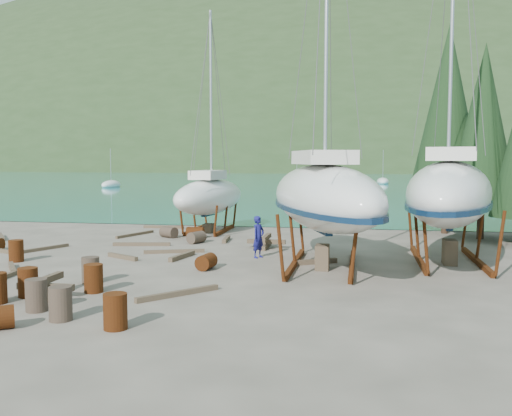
% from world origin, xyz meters
% --- Properties ---
extents(ground, '(600.00, 600.00, 0.00)m').
position_xyz_m(ground, '(0.00, 0.00, 0.00)').
color(ground, '#565044').
rests_on(ground, ground).
extents(bay_water, '(700.00, 700.00, 0.00)m').
position_xyz_m(bay_water, '(0.00, 315.00, 0.01)').
color(bay_water, '#1B7787').
rests_on(bay_water, ground).
extents(far_hill, '(800.00, 360.00, 110.00)m').
position_xyz_m(far_hill, '(0.00, 320.00, 0.00)').
color(far_hill, '#26371B').
rests_on(far_hill, ground).
extents(far_house_left, '(6.60, 5.60, 5.60)m').
position_xyz_m(far_house_left, '(-60.00, 190.00, 2.92)').
color(far_house_left, beige).
rests_on(far_house_left, ground).
extents(far_house_center, '(6.60, 5.60, 5.60)m').
position_xyz_m(far_house_center, '(-20.00, 190.00, 2.92)').
color(far_house_center, beige).
rests_on(far_house_center, ground).
extents(far_house_right, '(6.60, 5.60, 5.60)m').
position_xyz_m(far_house_right, '(30.00, 190.00, 2.92)').
color(far_house_right, beige).
rests_on(far_house_right, ground).
extents(cypress_near_right, '(3.60, 3.60, 10.00)m').
position_xyz_m(cypress_near_right, '(12.50, 12.00, 5.79)').
color(cypress_near_right, black).
rests_on(cypress_near_right, ground).
extents(cypress_back_left, '(4.14, 4.14, 11.50)m').
position_xyz_m(cypress_back_left, '(11.00, 14.00, 6.66)').
color(cypress_back_left, black).
rests_on(cypress_back_left, ground).
extents(moored_boat_left, '(2.00, 5.00, 6.05)m').
position_xyz_m(moored_boat_left, '(-30.00, 60.00, 0.39)').
color(moored_boat_left, silver).
rests_on(moored_boat_left, ground).
extents(moored_boat_mid, '(2.00, 5.00, 6.05)m').
position_xyz_m(moored_boat_mid, '(10.00, 80.00, 0.39)').
color(moored_boat_mid, silver).
rests_on(moored_boat_mid, ground).
extents(moored_boat_far, '(2.00, 5.00, 6.05)m').
position_xyz_m(moored_boat_far, '(-8.00, 110.00, 0.39)').
color(moored_boat_far, silver).
rests_on(moored_boat_far, ground).
extents(large_sailboat_near, '(6.37, 11.16, 16.89)m').
position_xyz_m(large_sailboat_near, '(5.01, 2.74, 2.72)').
color(large_sailboat_near, silver).
rests_on(large_sailboat_near, ground).
extents(large_sailboat_far, '(5.12, 11.28, 17.22)m').
position_xyz_m(large_sailboat_far, '(9.84, 4.65, 2.81)').
color(large_sailboat_far, silver).
rests_on(large_sailboat_far, ground).
extents(small_sailboat_shore, '(3.57, 8.05, 12.42)m').
position_xyz_m(small_sailboat_shore, '(-2.05, 12.33, 2.04)').
color(small_sailboat_shore, silver).
rests_on(small_sailboat_shore, ground).
extents(worker, '(0.67, 0.76, 1.76)m').
position_xyz_m(worker, '(2.21, 4.32, 0.88)').
color(worker, navy).
rests_on(worker, ground).
extents(drum_4, '(0.91, 0.63, 0.58)m').
position_xyz_m(drum_4, '(-2.13, 9.66, 0.29)').
color(drum_4, '#5F3410').
rests_on(drum_4, ground).
extents(drum_5, '(0.58, 0.58, 0.88)m').
position_xyz_m(drum_5, '(-2.40, -1.55, 0.44)').
color(drum_5, '#2D2823').
rests_on(drum_5, ground).
extents(drum_6, '(0.68, 0.94, 0.58)m').
position_xyz_m(drum_6, '(0.74, 1.46, 0.29)').
color(drum_6, '#5F3410').
rests_on(drum_6, ground).
extents(drum_7, '(0.58, 0.58, 0.88)m').
position_xyz_m(drum_7, '(0.59, -6.24, 0.44)').
color(drum_7, '#5F3410').
rests_on(drum_7, ground).
extents(drum_8, '(0.58, 0.58, 0.88)m').
position_xyz_m(drum_8, '(-7.22, 1.63, 0.44)').
color(drum_8, '#5F3410').
rests_on(drum_8, ground).
extents(drum_9, '(1.05, 0.93, 0.58)m').
position_xyz_m(drum_9, '(-3.53, 9.53, 0.29)').
color(drum_9, '#2D2823').
rests_on(drum_9, ground).
extents(drum_11, '(0.88, 1.04, 0.58)m').
position_xyz_m(drum_11, '(-1.53, 7.84, 0.29)').
color(drum_11, '#2D2823').
rests_on(drum_11, ground).
extents(drum_13, '(0.58, 0.58, 0.88)m').
position_xyz_m(drum_13, '(-3.37, -3.64, 0.44)').
color(drum_13, '#5F3410').
rests_on(drum_13, ground).
extents(drum_14, '(0.58, 0.58, 0.88)m').
position_xyz_m(drum_14, '(-1.70, -2.75, 0.44)').
color(drum_14, '#5F3410').
rests_on(drum_14, ground).
extents(drum_16, '(0.58, 0.58, 0.88)m').
position_xyz_m(drum_16, '(-2.21, -5.08, 0.44)').
color(drum_16, '#2D2823').
rests_on(drum_16, ground).
extents(drum_17, '(0.58, 0.58, 0.88)m').
position_xyz_m(drum_17, '(-1.10, -5.79, 0.44)').
color(drum_17, '#2D2823').
rests_on(drum_17, ground).
extents(timber_0, '(1.06, 2.84, 0.14)m').
position_xyz_m(timber_0, '(-5.59, 9.96, 0.07)').
color(timber_0, brown).
rests_on(timber_0, ground).
extents(timber_1, '(1.71, 1.11, 0.19)m').
position_xyz_m(timber_1, '(4.66, 3.30, 0.10)').
color(timber_1, brown).
rests_on(timber_1, ground).
extents(timber_2, '(1.57, 1.92, 0.19)m').
position_xyz_m(timber_2, '(-12.01, 7.60, 0.09)').
color(timber_2, brown).
rests_on(timber_2, ground).
extents(timber_3, '(0.39, 2.88, 0.15)m').
position_xyz_m(timber_3, '(-5.68, -1.20, 0.07)').
color(timber_3, brown).
rests_on(timber_3, ground).
extents(timber_4, '(1.69, 1.08, 0.17)m').
position_xyz_m(timber_4, '(-3.29, 3.05, 0.09)').
color(timber_4, brown).
rests_on(timber_4, ground).
extents(timber_5, '(1.97, 2.26, 0.16)m').
position_xyz_m(timber_5, '(1.02, -2.74, 0.08)').
color(timber_5, brown).
rests_on(timber_5, ground).
extents(timber_6, '(0.35, 1.71, 0.19)m').
position_xyz_m(timber_6, '(-0.25, 8.81, 0.10)').
color(timber_6, brown).
rests_on(timber_6, ground).
extents(timber_8, '(0.54, 1.99, 0.19)m').
position_xyz_m(timber_8, '(-0.89, 3.57, 0.09)').
color(timber_8, brown).
rests_on(timber_8, ground).
extents(timber_9, '(2.48, 0.25, 0.15)m').
position_xyz_m(timber_9, '(-5.21, 13.42, 0.08)').
color(timber_9, brown).
rests_on(timber_9, ground).
extents(timber_10, '(2.71, 0.67, 0.16)m').
position_xyz_m(timber_10, '(-3.85, 6.54, 0.08)').
color(timber_10, brown).
rests_on(timber_10, ground).
extents(timber_11, '(2.55, 1.03, 0.15)m').
position_xyz_m(timber_11, '(-1.65, 4.82, 0.08)').
color(timber_11, brown).
rests_on(timber_11, ground).
extents(timber_12, '(1.30, 1.66, 0.17)m').
position_xyz_m(timber_12, '(-6.34, 0.02, 0.08)').
color(timber_12, brown).
rests_on(timber_12, ground).
extents(timber_15, '(1.08, 2.35, 0.15)m').
position_xyz_m(timber_15, '(-7.69, 4.59, 0.07)').
color(timber_15, brown).
rests_on(timber_15, ground).
extents(timber_16, '(2.68, 2.21, 0.23)m').
position_xyz_m(timber_16, '(-3.03, -3.56, 0.11)').
color(timber_16, brown).
rests_on(timber_16, ground).
extents(timber_pile_fore, '(1.80, 1.80, 0.60)m').
position_xyz_m(timber_pile_fore, '(-2.87, -3.52, 0.30)').
color(timber_pile_fore, brown).
rests_on(timber_pile_fore, ground).
extents(timber_pile_aft, '(1.80, 1.80, 0.60)m').
position_xyz_m(timber_pile_aft, '(2.10, 6.97, 0.30)').
color(timber_pile_aft, brown).
rests_on(timber_pile_aft, ground).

